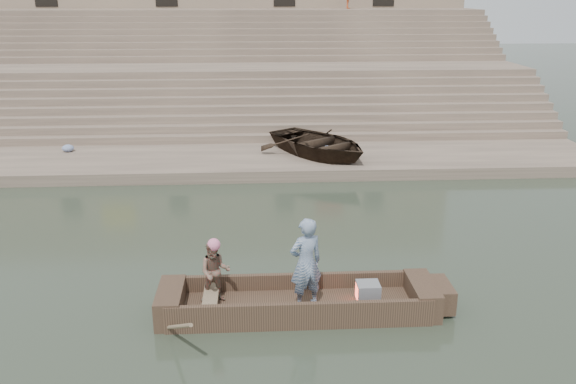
{
  "coord_description": "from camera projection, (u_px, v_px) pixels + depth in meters",
  "views": [
    {
      "loc": [
        3.1,
        -13.12,
        6.21
      ],
      "look_at": [
        3.9,
        0.93,
        1.4
      ],
      "focal_mm": 36.84,
      "sensor_mm": 36.0,
      "label": 1
    }
  ],
  "objects": [
    {
      "name": "main_rowboat",
      "position": [
        298.0,
        308.0,
        11.99
      ],
      "size": [
        5.0,
        1.3,
        0.22
      ],
      "primitive_type": "cube",
      "color": "brown",
      "rests_on": "ground"
    },
    {
      "name": "mid_landing",
      "position": [
        190.0,
        96.0,
        28.43
      ],
      "size": [
        32.0,
        3.0,
        2.8
      ],
      "primitive_type": "cube",
      "color": "gray",
      "rests_on": "ground"
    },
    {
      "name": "ground",
      "position": [
        129.0,
        262.0,
        14.24
      ],
      "size": [
        120.0,
        120.0,
        0.0
      ],
      "primitive_type": "plane",
      "color": "#2C3729",
      "rests_on": "ground"
    },
    {
      "name": "standing_man",
      "position": [
        306.0,
        263.0,
        11.55
      ],
      "size": [
        0.8,
        0.67,
        1.88
      ],
      "primitive_type": "imported",
      "rotation": [
        0.0,
        0.0,
        3.52
      ],
      "color": "navy",
      "rests_on": "main_rowboat"
    },
    {
      "name": "upper_landing",
      "position": [
        201.0,
        55.0,
        34.65
      ],
      "size": [
        32.0,
        3.0,
        5.2
      ],
      "primitive_type": "cube",
      "color": "gray",
      "rests_on": "ground"
    },
    {
      "name": "lower_landing",
      "position": [
        171.0,
        163.0,
        21.73
      ],
      "size": [
        32.0,
        4.0,
        0.4
      ],
      "primitive_type": "cube",
      "color": "gray",
      "rests_on": "ground"
    },
    {
      "name": "building_wall",
      "position": [
        204.0,
        1.0,
        37.45
      ],
      "size": [
        32.0,
        5.07,
        11.2
      ],
      "color": "gray",
      "rests_on": "ground"
    },
    {
      "name": "beached_rowboat",
      "position": [
        319.0,
        143.0,
        21.82
      ],
      "size": [
        5.25,
        5.54,
        0.93
      ],
      "primitive_type": "imported",
      "rotation": [
        0.0,
        0.0,
        0.62
      ],
      "color": "#2D2116",
      "rests_on": "lower_landing"
    },
    {
      "name": "television",
      "position": [
        367.0,
        292.0,
        11.96
      ],
      "size": [
        0.46,
        0.42,
        0.4
      ],
      "color": "slate",
      "rests_on": "main_rowboat"
    },
    {
      "name": "rowboat_trim",
      "position": [
        308.0,
        299.0,
        11.93
      ],
      "size": [
        6.04,
        2.63,
        1.97
      ],
      "color": "brown",
      "rests_on": "ground"
    },
    {
      "name": "cloth_bundles",
      "position": [
        196.0,
        148.0,
        22.46
      ],
      "size": [
        10.2,
        0.95,
        0.26
      ],
      "color": "#3F5999",
      "rests_on": "lower_landing"
    },
    {
      "name": "ghat_steps",
      "position": [
        193.0,
        82.0,
        29.89
      ],
      "size": [
        32.0,
        11.0,
        5.2
      ],
      "color": "gray",
      "rests_on": "ground"
    },
    {
      "name": "rowing_man",
      "position": [
        215.0,
        272.0,
        11.84
      ],
      "size": [
        0.65,
        0.52,
        1.3
      ],
      "primitive_type": "imported",
      "rotation": [
        0.0,
        0.0,
        0.05
      ],
      "color": "#26735A",
      "rests_on": "main_rowboat"
    }
  ]
}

